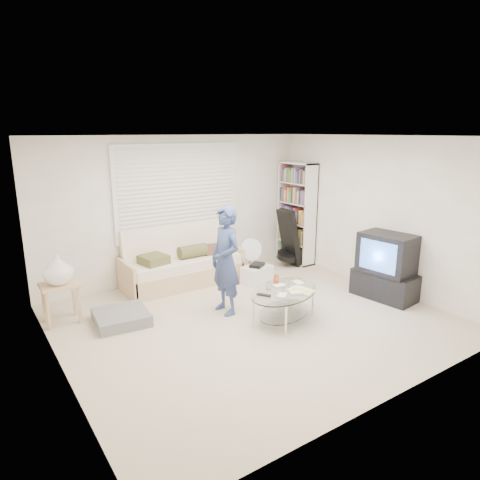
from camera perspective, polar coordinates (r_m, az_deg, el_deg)
ground at (r=6.10m, az=1.66°, el=-10.54°), size 5.00×5.00×0.00m
room_shell at (r=6.00m, az=-0.89°, el=5.38°), size 5.02×4.52×2.51m
window_blinds at (r=7.50m, az=-8.12°, el=6.43°), size 2.32×0.08×1.62m
futon_sofa at (r=7.41m, az=-7.75°, el=-3.35°), size 2.04×0.82×1.00m
grey_floor_pillow at (r=6.19m, az=-15.53°, el=-9.89°), size 0.76×0.76×0.16m
side_table at (r=6.24m, az=-23.10°, el=-3.96°), size 0.49×0.40×0.98m
bookshelf at (r=8.52m, az=7.52°, el=3.57°), size 0.31×0.83×1.98m
guitar_case at (r=8.29m, az=6.53°, el=-0.20°), size 0.43×0.41×1.11m
floor_fan at (r=7.77m, az=1.32°, el=-1.82°), size 0.42×0.28×0.69m
storage_bin at (r=7.44m, az=2.29°, el=-4.55°), size 0.53×0.41×0.34m
tv_unit at (r=7.05m, az=18.86°, el=-3.45°), size 0.62×1.00×1.04m
coffee_table at (r=5.94m, az=5.97°, el=-7.44°), size 1.43×1.20×0.58m
standing_person at (r=6.06m, az=-1.93°, el=-2.77°), size 0.39×0.58×1.56m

